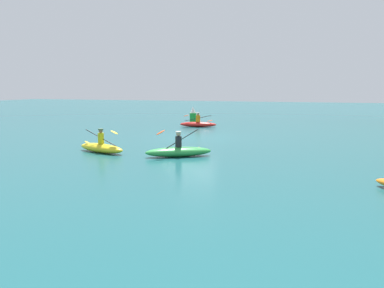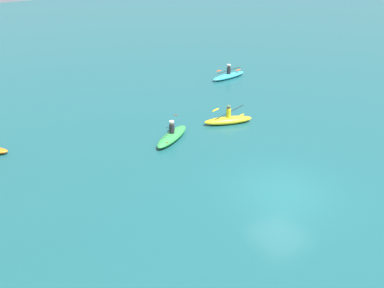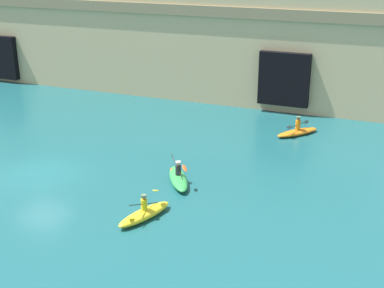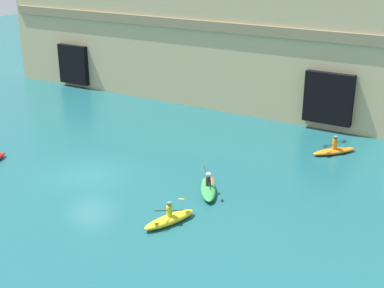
% 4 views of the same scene
% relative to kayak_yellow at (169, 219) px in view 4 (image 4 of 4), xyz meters
% --- Properties ---
extents(ground_plane, '(120.00, 120.00, 0.00)m').
position_rel_kayak_yellow_xyz_m(ground_plane, '(-7.11, 2.33, -0.25)').
color(ground_plane, '#195156').
extents(cliff_bluff, '(37.39, 8.43, 11.47)m').
position_rel_kayak_yellow_xyz_m(cliff_bluff, '(-9.73, 21.10, 5.47)').
color(cliff_bluff, tan).
rests_on(cliff_bluff, ground).
extents(kayak_yellow, '(1.65, 2.97, 1.14)m').
position_rel_kayak_yellow_xyz_m(kayak_yellow, '(0.00, 0.00, 0.00)').
color(kayak_yellow, yellow).
rests_on(kayak_yellow, ground).
extents(kayak_orange, '(2.47, 2.75, 1.18)m').
position_rel_kayak_yellow_xyz_m(kayak_orange, '(4.07, 12.91, -0.02)').
color(kayak_orange, orange).
rests_on(kayak_orange, ground).
extents(kayak_green, '(2.23, 2.96, 1.25)m').
position_rel_kayak_yellow_xyz_m(kayak_green, '(-0.05, 3.88, -0.00)').
color(kayak_green, green).
rests_on(kayak_green, ground).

